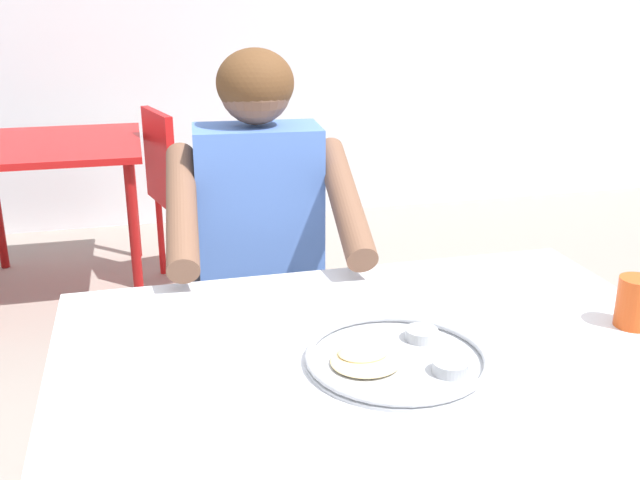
# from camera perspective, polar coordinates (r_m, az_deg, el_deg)

# --- Properties ---
(table_foreground) EXTENTS (1.25, 0.91, 0.72)m
(table_foreground) POSITION_cam_1_polar(r_m,az_deg,el_deg) (1.42, 5.28, -11.23)
(table_foreground) COLOR silver
(table_foreground) RESTS_ON ground
(thali_tray) EXTENTS (0.34, 0.34, 0.03)m
(thali_tray) POSITION_cam_1_polar(r_m,az_deg,el_deg) (1.35, 6.08, -9.21)
(thali_tray) COLOR #B7BABF
(thali_tray) RESTS_ON table_foreground
(drinking_cup) EXTENTS (0.08, 0.08, 0.10)m
(drinking_cup) POSITION_cam_1_polar(r_m,az_deg,el_deg) (1.60, 23.73, -4.44)
(drinking_cup) COLOR #D84C19
(drinking_cup) RESTS_ON table_foreground
(chair_foreground) EXTENTS (0.45, 0.45, 0.88)m
(chair_foreground) POSITION_cam_1_polar(r_m,az_deg,el_deg) (2.23, -5.07, -3.91)
(chair_foreground) COLOR #3F3F44
(chair_foreground) RESTS_ON ground
(diner_foreground) EXTENTS (0.52, 0.57, 1.24)m
(diner_foreground) POSITION_cam_1_polar(r_m,az_deg,el_deg) (1.94, -4.57, -0.18)
(diner_foreground) COLOR #363636
(diner_foreground) RESTS_ON ground
(table_background_red) EXTENTS (0.80, 0.88, 0.72)m
(table_background_red) POSITION_cam_1_polar(r_m,az_deg,el_deg) (3.57, -20.38, 5.89)
(table_background_red) COLOR #B71414
(table_background_red) RESTS_ON ground
(chair_red_right) EXTENTS (0.50, 0.50, 0.86)m
(chair_red_right) POSITION_cam_1_polar(r_m,az_deg,el_deg) (3.53, -10.70, 4.35)
(chair_red_right) COLOR red
(chair_red_right) RESTS_ON ground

